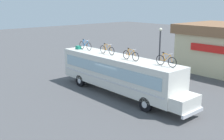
{
  "coord_description": "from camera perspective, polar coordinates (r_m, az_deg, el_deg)",
  "views": [
    {
      "loc": [
        15.51,
        -14.18,
        7.23
      ],
      "look_at": [
        -0.61,
        0.0,
        1.88
      ],
      "focal_mm": 43.88,
      "sensor_mm": 36.0,
      "label": 1
    }
  ],
  "objects": [
    {
      "name": "rooftop_bicycle_2",
      "position": [
        22.3,
        -1.04,
        4.26
      ],
      "size": [
        1.76,
        0.44,
        0.88
      ],
      "color": "black",
      "rests_on": "bus"
    },
    {
      "name": "luggage_bag_1",
      "position": [
        24.91,
        -7.03,
        4.67
      ],
      "size": [
        0.44,
        0.35,
        0.29
      ],
      "primitive_type": "cube",
      "color": "#1E7F66",
      "rests_on": "bus"
    },
    {
      "name": "street_lamp",
      "position": [
        26.97,
        9.92,
        4.57
      ],
      "size": [
        0.32,
        0.32,
        4.84
      ],
      "color": "#38383D",
      "rests_on": "ground"
    },
    {
      "name": "bus",
      "position": [
        21.57,
        1.38,
        -0.55
      ],
      "size": [
        12.91,
        2.39,
        3.09
      ],
      "color": "silver",
      "rests_on": "ground"
    },
    {
      "name": "rooftop_bicycle_1",
      "position": [
        24.55,
        -5.59,
        5.13
      ],
      "size": [
        1.76,
        0.44,
        0.92
      ],
      "color": "black",
      "rests_on": "bus"
    },
    {
      "name": "ground_plane",
      "position": [
        22.23,
        1.04,
        -4.99
      ],
      "size": [
        120.0,
        120.0,
        0.0
      ],
      "primitive_type": "plane",
      "color": "#4C4C4F"
    },
    {
      "name": "rooftop_bicycle_3",
      "position": [
        20.0,
        3.92,
        3.09
      ],
      "size": [
        1.61,
        0.44,
        0.88
      ],
      "color": "black",
      "rests_on": "bus"
    },
    {
      "name": "rooftop_bicycle_4",
      "position": [
        18.4,
        11.21,
        1.94
      ],
      "size": [
        1.66,
        0.44,
        0.91
      ],
      "color": "black",
      "rests_on": "bus"
    }
  ]
}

